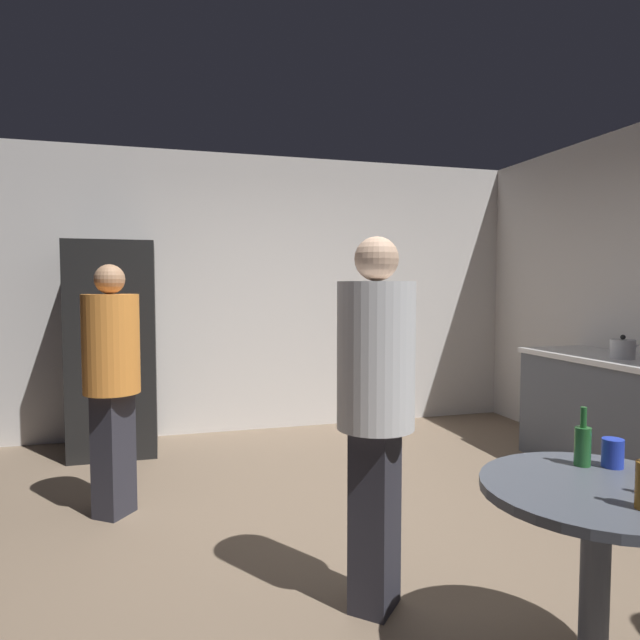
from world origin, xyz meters
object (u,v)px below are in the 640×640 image
Objects in this scene: beer_bottle_green at (583,444)px; person_in_orange_shirt at (112,371)px; person_in_white_shirt at (376,394)px; kettle at (623,349)px; plastic_cup_blue at (613,453)px; foreground_table at (597,515)px; refrigerator at (113,348)px.

person_in_orange_shirt is (-1.86, 1.87, 0.09)m from beer_bottle_green.
person_in_white_shirt is at bearing -13.22° from person_in_orange_shirt.
person_in_white_shirt reaches higher than kettle.
kettle reaches higher than plastic_cup_blue.
kettle is 0.30× the size of foreground_table.
beer_bottle_green is 0.11m from plastic_cup_blue.
refrigerator is 7.83× the size of beer_bottle_green.
person_in_white_shirt reaches higher than beer_bottle_green.
kettle is at bearing 30.44° from person_in_orange_shirt.
beer_bottle_green is at bearing 61.91° from foreground_table.
kettle is 3.55m from person_in_orange_shirt.
kettle is 1.06× the size of beer_bottle_green.
person_in_orange_shirt is at bearing 173.54° from person_in_white_shirt.
beer_bottle_green is (1.96, -3.30, -0.08)m from refrigerator.
person_in_orange_shirt is at bearing 134.84° from beer_bottle_green.
foreground_table is at bearing -7.35° from person_in_white_shirt.
person_in_white_shirt is at bearing 144.24° from beer_bottle_green.
kettle is 2.26m from beer_bottle_green.
plastic_cup_blue is (0.10, -0.05, -0.03)m from beer_bottle_green.
person_in_orange_shirt reaches higher than plastic_cup_blue.
refrigerator is 3.10m from person_in_white_shirt.
foreground_table is (1.85, -3.49, -0.27)m from refrigerator.
person_in_white_shirt reaches higher than foreground_table.
kettle is at bearing 42.26° from beer_bottle_green.
kettle is 0.16× the size of person_in_orange_shirt.
kettle is at bearing 44.88° from plastic_cup_blue.
refrigerator is at bearing 157.55° from person_in_white_shirt.
plastic_cup_blue is (2.06, -3.34, -0.11)m from refrigerator.
foreground_table is 3.48× the size of beer_bottle_green.
refrigerator is at bearing 120.73° from beer_bottle_green.
beer_bottle_green is at bearing 7.15° from person_in_white_shirt.
foreground_table is 0.29m from beer_bottle_green.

